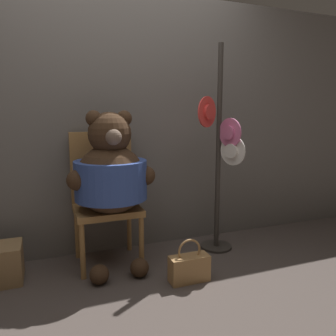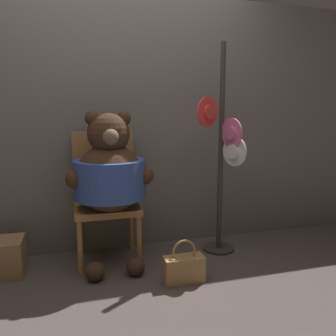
{
  "view_description": "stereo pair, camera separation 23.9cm",
  "coord_description": "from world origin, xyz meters",
  "px_view_note": "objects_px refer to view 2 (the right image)",
  "views": [
    {
      "loc": [
        -0.57,
        -2.05,
        1.2
      ],
      "look_at": [
        0.37,
        0.43,
        0.77
      ],
      "focal_mm": 35.0,
      "sensor_mm": 36.0,
      "label": 1
    },
    {
      "loc": [
        -0.34,
        -2.12,
        1.2
      ],
      "look_at": [
        0.37,
        0.43,
        0.77
      ],
      "focal_mm": 35.0,
      "sensor_mm": 36.0,
      "label": 2
    }
  ],
  "objects_px": {
    "chair": "(106,192)",
    "handbag_on_ground": "(184,268)",
    "teddy_bear": "(110,174)",
    "hat_display_rack": "(222,159)"
  },
  "relations": [
    {
      "from": "chair",
      "to": "teddy_bear",
      "type": "bearing_deg",
      "value": -81.86
    },
    {
      "from": "hat_display_rack",
      "to": "teddy_bear",
      "type": "bearing_deg",
      "value": 178.74
    },
    {
      "from": "teddy_bear",
      "to": "handbag_on_ground",
      "type": "xyz_separation_m",
      "value": [
        0.47,
        -0.43,
        -0.64
      ]
    },
    {
      "from": "chair",
      "to": "handbag_on_ground",
      "type": "relative_size",
      "value": 3.3
    },
    {
      "from": "chair",
      "to": "handbag_on_ground",
      "type": "height_order",
      "value": "chair"
    },
    {
      "from": "teddy_bear",
      "to": "handbag_on_ground",
      "type": "bearing_deg",
      "value": -42.6
    },
    {
      "from": "hat_display_rack",
      "to": "handbag_on_ground",
      "type": "bearing_deg",
      "value": -138.99
    },
    {
      "from": "hat_display_rack",
      "to": "handbag_on_ground",
      "type": "height_order",
      "value": "hat_display_rack"
    },
    {
      "from": "chair",
      "to": "handbag_on_ground",
      "type": "distance_m",
      "value": 0.9
    },
    {
      "from": "hat_display_rack",
      "to": "handbag_on_ground",
      "type": "xyz_separation_m",
      "value": [
        -0.47,
        -0.41,
        -0.73
      ]
    }
  ]
}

